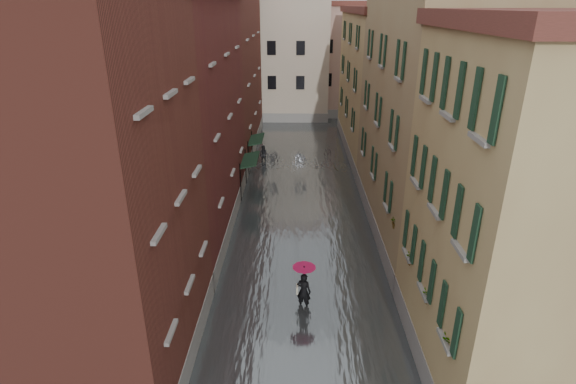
{
  "coord_description": "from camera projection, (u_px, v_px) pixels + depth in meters",
  "views": [
    {
      "loc": [
        -0.36,
        -14.71,
        12.11
      ],
      "look_at": [
        -0.78,
        7.06,
        3.0
      ],
      "focal_mm": 28.0,
      "sensor_mm": 36.0,
      "label": 1
    }
  ],
  "objects": [
    {
      "name": "ground",
      "position": [
        304.0,
        327.0,
        18.23
      ],
      "size": [
        120.0,
        120.0,
        0.0
      ],
      "primitive_type": "plane",
      "color": "#59595C",
      "rests_on": "ground"
    },
    {
      "name": "floodwater",
      "position": [
        301.0,
        198.0,
        30.18
      ],
      "size": [
        10.0,
        60.0,
        0.2
      ],
      "primitive_type": "cube",
      "color": "#505658",
      "rests_on": "ground"
    },
    {
      "name": "building_left_near",
      "position": [
        84.0,
        199.0,
        14.0
      ],
      "size": [
        6.0,
        8.0,
        13.0
      ],
      "primitive_type": "cube",
      "color": "brown",
      "rests_on": "ground"
    },
    {
      "name": "building_left_mid",
      "position": [
        174.0,
        122.0,
        24.24
      ],
      "size": [
        6.0,
        14.0,
        12.5
      ],
      "primitive_type": "cube",
      "color": "#55221B",
      "rests_on": "ground"
    },
    {
      "name": "building_left_far",
      "position": [
        218.0,
        70.0,
        37.79
      ],
      "size": [
        6.0,
        16.0,
        14.0
      ],
      "primitive_type": "cube",
      "color": "brown",
      "rests_on": "ground"
    },
    {
      "name": "building_right_near",
      "position": [
        531.0,
        224.0,
        14.04
      ],
      "size": [
        6.0,
        8.0,
        11.5
      ],
      "primitive_type": "cube",
      "color": "#9F8352",
      "rests_on": "ground"
    },
    {
      "name": "building_right_mid",
      "position": [
        435.0,
        119.0,
        23.9
      ],
      "size": [
        6.0,
        14.0,
        13.0
      ],
      "primitive_type": "cube",
      "color": "#98855C",
      "rests_on": "ground"
    },
    {
      "name": "building_right_far",
      "position": [
        384.0,
        86.0,
        38.02
      ],
      "size": [
        6.0,
        16.0,
        11.5
      ],
      "primitive_type": "cube",
      "color": "#9F8352",
      "rests_on": "ground"
    },
    {
      "name": "building_end_cream",
      "position": [
        274.0,
        58.0,
        50.83
      ],
      "size": [
        12.0,
        9.0,
        13.0
      ],
      "primitive_type": "cube",
      "color": "#B3A68E",
      "rests_on": "ground"
    },
    {
      "name": "building_end_pink",
      "position": [
        351.0,
        61.0,
        52.7
      ],
      "size": [
        10.0,
        9.0,
        12.0
      ],
      "primitive_type": "cube",
      "color": "tan",
      "rests_on": "ground"
    },
    {
      "name": "awning_near",
      "position": [
        250.0,
        161.0,
        29.98
      ],
      "size": [
        1.09,
        3.16,
        2.8
      ],
      "color": "black",
      "rests_on": "ground"
    },
    {
      "name": "awning_far",
      "position": [
        256.0,
        140.0,
        34.52
      ],
      "size": [
        1.09,
        2.99,
        2.8
      ],
      "color": "black",
      "rests_on": "ground"
    },
    {
      "name": "window_planters",
      "position": [
        421.0,
        265.0,
        16.04
      ],
      "size": [
        0.59,
        8.48,
        0.84
      ],
      "color": "brown",
      "rests_on": "ground"
    },
    {
      "name": "pedestrian_main",
      "position": [
        304.0,
        283.0,
        18.89
      ],
      "size": [
        0.99,
        0.99,
        2.06
      ],
      "color": "black",
      "rests_on": "ground"
    },
    {
      "name": "pedestrian_far",
      "position": [
        264.0,
        155.0,
        36.67
      ],
      "size": [
        0.91,
        0.82,
        1.54
      ],
      "primitive_type": "imported",
      "rotation": [
        0.0,
        0.0,
        -0.37
      ],
      "color": "black",
      "rests_on": "ground"
    }
  ]
}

